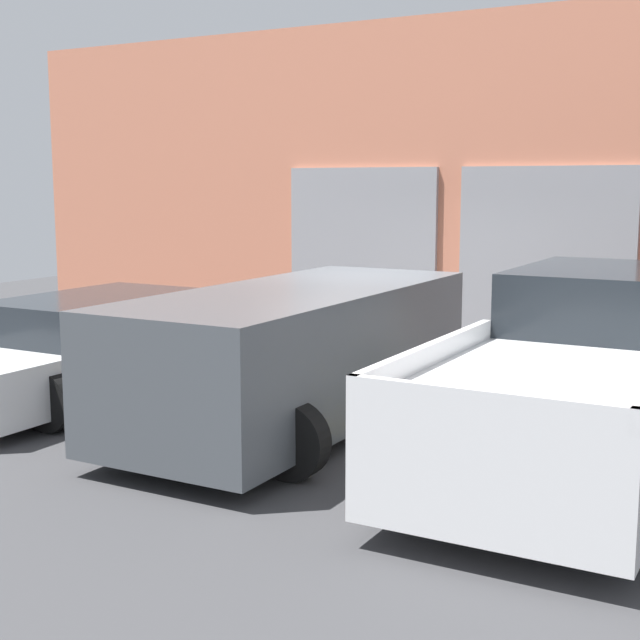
% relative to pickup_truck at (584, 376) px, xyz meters
% --- Properties ---
extents(ground_plane, '(28.00, 28.00, 0.00)m').
position_rel_pickup_truck_xyz_m(ground_plane, '(-2.96, 1.71, -0.82)').
color(ground_plane, '#3D3D3F').
extents(shophouse_building, '(17.16, 0.68, 5.15)m').
position_rel_pickup_truck_xyz_m(shophouse_building, '(-2.96, 5.01, 1.74)').
color(shophouse_building, '#D17A5B').
rests_on(shophouse_building, ground).
extents(pickup_truck, '(2.54, 5.34, 1.74)m').
position_rel_pickup_truck_xyz_m(pickup_truck, '(0.00, 0.00, 0.00)').
color(pickup_truck, white).
rests_on(pickup_truck, ground).
extents(sedan_white, '(2.19, 4.66, 1.24)m').
position_rel_pickup_truck_xyz_m(sedan_white, '(-5.91, -0.27, -0.23)').
color(sedan_white, white).
rests_on(sedan_white, ground).
extents(sedan_side, '(2.38, 4.96, 1.51)m').
position_rel_pickup_truck_xyz_m(sedan_side, '(-2.96, -0.30, 0.01)').
color(sedan_side, '#474C51').
rests_on(sedan_side, ground).
extents(parking_stripe_far_left, '(0.12, 2.20, 0.01)m').
position_rel_pickup_truck_xyz_m(parking_stripe_far_left, '(-7.39, -0.30, -0.81)').
color(parking_stripe_far_left, gold).
rests_on(parking_stripe_far_left, ground).
extents(parking_stripe_left, '(0.12, 2.20, 0.01)m').
position_rel_pickup_truck_xyz_m(parking_stripe_left, '(-4.44, -0.30, -0.81)').
color(parking_stripe_left, gold).
rests_on(parking_stripe_left, ground).
extents(parking_stripe_centre, '(0.12, 2.20, 0.01)m').
position_rel_pickup_truck_xyz_m(parking_stripe_centre, '(-1.48, -0.30, -0.81)').
color(parking_stripe_centre, gold).
rests_on(parking_stripe_centre, ground).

